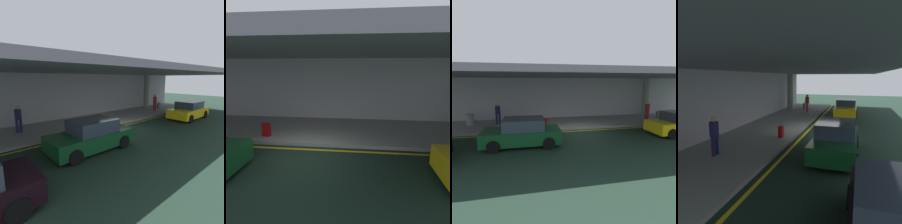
% 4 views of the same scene
% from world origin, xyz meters
% --- Properties ---
extents(ground_plane, '(60.00, 60.00, 0.00)m').
position_xyz_m(ground_plane, '(0.00, 0.00, 0.00)').
color(ground_plane, '#192D22').
extents(sidewalk, '(26.00, 4.20, 0.15)m').
position_xyz_m(sidewalk, '(0.00, 3.10, 0.07)').
color(sidewalk, gray).
rests_on(sidewalk, ground).
extents(lane_stripe_yellow, '(26.00, 0.14, 0.01)m').
position_xyz_m(lane_stripe_yellow, '(0.00, 0.70, 0.00)').
color(lane_stripe_yellow, yellow).
rests_on(lane_stripe_yellow, ground).
extents(support_column_left_mid, '(0.60, 0.60, 3.65)m').
position_xyz_m(support_column_left_mid, '(8.00, 4.43, 1.97)').
color(support_column_left_mid, gray).
rests_on(support_column_left_mid, sidewalk).
extents(ceiling_overhang, '(28.00, 13.20, 0.30)m').
position_xyz_m(ceiling_overhang, '(0.00, 2.60, 3.95)').
color(ceiling_overhang, gray).
rests_on(ceiling_overhang, support_column_far_left).
extents(terminal_back_wall, '(26.00, 0.30, 3.80)m').
position_xyz_m(terminal_back_wall, '(0.00, 5.35, 1.90)').
color(terminal_back_wall, '#B4B0B6').
rests_on(terminal_back_wall, ground).
extents(car_dark_green, '(4.10, 1.92, 1.50)m').
position_xyz_m(car_dark_green, '(-3.66, -1.44, 0.71)').
color(car_dark_green, '#11421F').
rests_on(car_dark_green, ground).
extents(traveler_with_luggage, '(0.38, 0.38, 1.68)m').
position_xyz_m(traveler_with_luggage, '(-5.67, 3.35, 1.11)').
color(traveler_with_luggage, '#2A183F').
rests_on(traveler_with_luggage, sidewalk).
extents(person_waiting_for_ride, '(0.38, 0.38, 1.68)m').
position_xyz_m(person_waiting_for_ride, '(6.70, 2.31, 1.11)').
color(person_waiting_for_ride, maroon).
rests_on(person_waiting_for_ride, sidewalk).
extents(suitcase_upright_primary, '(0.36, 0.22, 0.90)m').
position_xyz_m(suitcase_upright_primary, '(-2.22, 1.67, 0.46)').
color(suitcase_upright_primary, '#9C0B10').
rests_on(suitcase_upright_primary, sidewalk).
extents(suitcase_upright_secondary, '(0.36, 0.22, 0.90)m').
position_xyz_m(suitcase_upright_secondary, '(8.47, 3.02, 0.46)').
color(suitcase_upright_secondary, '#545D5A').
rests_on(suitcase_upright_secondary, sidewalk).
extents(trash_bin_steel, '(0.56, 0.56, 0.85)m').
position_xyz_m(trash_bin_steel, '(-7.79, 3.58, 0.57)').
color(trash_bin_steel, gray).
rests_on(trash_bin_steel, sidewalk).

